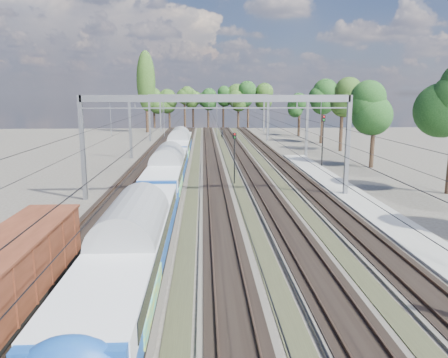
{
  "coord_description": "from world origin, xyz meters",
  "views": [
    {
      "loc": [
        -1.18,
        -7.62,
        9.1
      ],
      "look_at": [
        0.35,
        24.49,
        2.8
      ],
      "focal_mm": 35.0,
      "sensor_mm": 36.0,
      "label": 1
    }
  ],
  "objects_px": {
    "worker": "(222,134)",
    "signal_far": "(323,135)",
    "signal_near": "(235,152)",
    "emu_train": "(167,166)",
    "freight_boxcar": "(3,280)"
  },
  "relations": [
    {
      "from": "worker",
      "to": "signal_far",
      "type": "distance_m",
      "value": 39.3
    },
    {
      "from": "worker",
      "to": "signal_far",
      "type": "bearing_deg",
      "value": 177.83
    },
    {
      "from": "worker",
      "to": "signal_near",
      "type": "distance_m",
      "value": 46.78
    },
    {
      "from": "worker",
      "to": "signal_far",
      "type": "relative_size",
      "value": 0.27
    },
    {
      "from": "emu_train",
      "to": "signal_far",
      "type": "height_order",
      "value": "signal_far"
    },
    {
      "from": "signal_near",
      "to": "emu_train",
      "type": "bearing_deg",
      "value": -168.0
    },
    {
      "from": "signal_far",
      "to": "signal_near",
      "type": "bearing_deg",
      "value": -139.75
    },
    {
      "from": "freight_boxcar",
      "to": "worker",
      "type": "height_order",
      "value": "freight_boxcar"
    },
    {
      "from": "signal_near",
      "to": "signal_far",
      "type": "relative_size",
      "value": 0.8
    },
    {
      "from": "emu_train",
      "to": "worker",
      "type": "bearing_deg",
      "value": 81.84
    },
    {
      "from": "signal_near",
      "to": "signal_far",
      "type": "xyz_separation_m",
      "value": [
        11.51,
        9.04,
        0.82
      ]
    },
    {
      "from": "worker",
      "to": "signal_near",
      "type": "height_order",
      "value": "signal_near"
    },
    {
      "from": "signal_near",
      "to": "freight_boxcar",
      "type": "bearing_deg",
      "value": -130.97
    },
    {
      "from": "freight_boxcar",
      "to": "signal_far",
      "type": "relative_size",
      "value": 1.93
    },
    {
      "from": "emu_train",
      "to": "freight_boxcar",
      "type": "relative_size",
      "value": 4.91
    }
  ]
}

